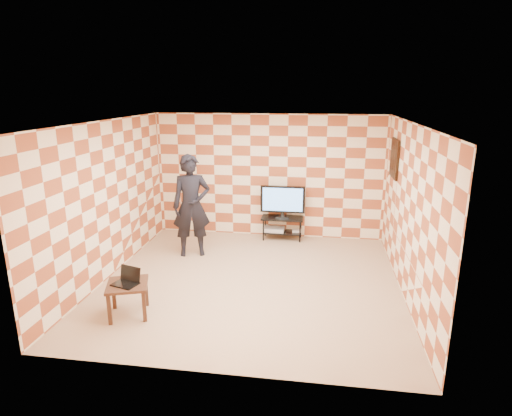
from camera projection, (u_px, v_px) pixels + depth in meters
The scene contains 14 objects.
floor at pixel (251, 281), 7.36m from camera, with size 5.00×5.00×0.00m, color tan.
wall_back at pixel (269, 176), 9.38m from camera, with size 5.00×0.02×2.70m, color #FEECC5.
wall_front at pixel (214, 266), 4.61m from camera, with size 5.00×0.02×2.70m, color #FEECC5.
wall_left at pixel (107, 200), 7.35m from camera, with size 0.02×5.00×2.70m, color #FEECC5.
wall_right at pixel (409, 212), 6.64m from camera, with size 0.02×5.00×2.70m, color #FEECC5.
ceiling at pixel (250, 122), 6.63m from camera, with size 5.00×5.00×0.02m, color white.
wall_art at pixel (394, 158), 7.96m from camera, with size 0.04×0.72×0.72m.
tv_stand at pixel (282, 223), 9.36m from camera, with size 0.90×0.41×0.50m.
tv at pixel (283, 200), 9.22m from camera, with size 0.96×0.18×0.70m.
dvd_player at pixel (274, 229), 9.44m from camera, with size 0.45×0.32×0.08m, color silver.
game_console at pixel (297, 231), 9.38m from camera, with size 0.20×0.15×0.05m, color silver.
side_table at pixel (128, 289), 6.17m from camera, with size 0.72×0.72×0.50m.
laptop at pixel (127, 280), 6.13m from camera, with size 0.41×0.36×0.23m.
person at pixel (191, 206), 8.32m from camera, with size 0.73×0.48×2.01m, color black.
Camera 1 is at (1.08, -6.66, 3.19)m, focal length 30.00 mm.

